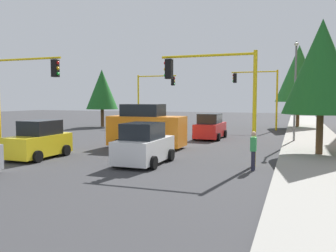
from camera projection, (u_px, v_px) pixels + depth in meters
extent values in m
plane|color=#353538|center=(153.00, 144.00, 24.41)|extent=(120.00, 120.00, 0.00)
cube|color=gray|center=(313.00, 141.00, 25.53)|extent=(80.00, 4.00, 0.15)
cylinder|color=yellow|center=(277.00, 100.00, 34.76)|extent=(0.18, 0.18, 5.96)
cylinder|color=yellow|center=(254.00, 72.00, 35.31)|extent=(0.12, 4.50, 0.12)
cube|color=black|center=(235.00, 78.00, 36.00)|extent=(0.36, 0.32, 0.96)
sphere|color=red|center=(233.00, 75.00, 36.04)|extent=(0.18, 0.18, 0.18)
sphere|color=yellow|center=(233.00, 78.00, 36.06)|extent=(0.18, 0.18, 0.18)
sphere|color=green|center=(233.00, 81.00, 36.08)|extent=(0.18, 0.18, 0.18)
cylinder|color=yellow|center=(138.00, 101.00, 39.86)|extent=(0.18, 0.18, 5.78)
cylinder|color=yellow|center=(157.00, 76.00, 38.89)|extent=(0.12, 4.50, 0.12)
cube|color=black|center=(173.00, 81.00, 38.29)|extent=(0.36, 0.32, 0.96)
sphere|color=red|center=(174.00, 78.00, 38.21)|extent=(0.18, 0.18, 0.18)
sphere|color=yellow|center=(174.00, 81.00, 38.23)|extent=(0.18, 0.18, 0.18)
sphere|color=green|center=(174.00, 84.00, 38.25)|extent=(0.18, 0.18, 0.18)
cylinder|color=yellow|center=(27.00, 59.00, 20.15)|extent=(0.12, 4.50, 0.12)
cube|color=black|center=(55.00, 68.00, 19.56)|extent=(0.36, 0.32, 0.96)
sphere|color=red|center=(58.00, 63.00, 19.47)|extent=(0.18, 0.18, 0.18)
sphere|color=yellow|center=(58.00, 68.00, 19.50)|extent=(0.18, 0.18, 0.18)
sphere|color=green|center=(58.00, 74.00, 19.52)|extent=(0.18, 0.18, 0.18)
cylinder|color=yellow|center=(255.00, 109.00, 16.04)|extent=(0.18, 0.18, 5.29)
cylinder|color=yellow|center=(207.00, 56.00, 16.61)|extent=(0.12, 4.50, 0.12)
cube|color=black|center=(169.00, 69.00, 17.30)|extent=(0.36, 0.32, 0.96)
sphere|color=red|center=(166.00, 63.00, 17.33)|extent=(0.18, 0.18, 0.18)
sphere|color=yellow|center=(166.00, 69.00, 17.36)|extent=(0.18, 0.18, 0.18)
sphere|color=green|center=(166.00, 75.00, 17.38)|extent=(0.18, 0.18, 0.18)
cylinder|color=slate|center=(295.00, 93.00, 24.77)|extent=(0.14, 0.14, 7.00)
cylinder|color=slate|center=(296.00, 44.00, 23.68)|extent=(1.80, 0.10, 0.10)
ellipsoid|color=silver|center=(296.00, 44.00, 22.84)|extent=(0.56, 0.28, 0.20)
cylinder|color=brown|center=(298.00, 114.00, 37.95)|extent=(0.36, 0.36, 3.01)
cone|color=#28752D|center=(299.00, 74.00, 37.62)|extent=(4.82, 4.82, 6.02)
cylinder|color=brown|center=(102.00, 117.00, 39.31)|extent=(0.36, 0.36, 2.19)
cone|color=#1E6023|center=(102.00, 89.00, 39.07)|extent=(3.50, 3.50, 4.38)
cylinder|color=brown|center=(319.00, 133.00, 18.87)|extent=(0.36, 0.36, 2.50)
cone|color=#1E6023|center=(322.00, 67.00, 18.61)|extent=(4.00, 4.00, 5.00)
cube|color=orange|center=(147.00, 131.00, 22.31)|extent=(1.90, 4.80, 1.85)
cube|color=black|center=(143.00, 110.00, 22.29)|extent=(1.67, 2.50, 0.76)
cylinder|color=black|center=(174.00, 142.00, 22.81)|extent=(0.20, 0.60, 0.60)
cylinder|color=black|center=(163.00, 146.00, 20.91)|extent=(0.20, 0.60, 0.60)
cylinder|color=black|center=(132.00, 140.00, 23.82)|extent=(0.20, 0.60, 0.60)
cylinder|color=black|center=(118.00, 144.00, 21.92)|extent=(0.20, 0.60, 0.60)
cube|color=black|center=(143.00, 128.00, 29.28)|extent=(4.06, 1.73, 1.05)
cube|color=black|center=(144.00, 117.00, 29.40)|extent=(2.11, 1.52, 0.76)
cylinder|color=black|center=(147.00, 135.00, 27.82)|extent=(0.60, 0.20, 0.60)
cylinder|color=black|center=(126.00, 134.00, 28.44)|extent=(0.60, 0.20, 0.60)
cylinder|color=black|center=(159.00, 132.00, 30.17)|extent=(0.60, 0.20, 0.60)
cylinder|color=black|center=(139.00, 131.00, 30.80)|extent=(0.60, 0.20, 0.60)
cube|color=white|center=(144.00, 149.00, 16.80)|extent=(3.69, 1.77, 1.05)
cube|color=black|center=(143.00, 131.00, 16.55)|extent=(1.92, 1.56, 0.76)
cylinder|color=black|center=(137.00, 153.00, 18.22)|extent=(0.60, 0.20, 0.60)
cylinder|color=black|center=(171.00, 155.00, 17.58)|extent=(0.60, 0.20, 0.60)
cylinder|color=black|center=(115.00, 160.00, 16.07)|extent=(0.60, 0.20, 0.60)
cylinder|color=black|center=(154.00, 163.00, 15.43)|extent=(0.60, 0.20, 0.60)
cube|color=red|center=(210.00, 130.00, 27.52)|extent=(4.18, 1.74, 1.05)
cube|color=black|center=(210.00, 118.00, 27.26)|extent=(2.17, 1.53, 0.76)
cylinder|color=black|center=(203.00, 133.00, 29.08)|extent=(0.60, 0.20, 0.60)
cylinder|color=black|center=(225.00, 134.00, 28.45)|extent=(0.60, 0.20, 0.60)
cylinder|color=black|center=(194.00, 136.00, 26.65)|extent=(0.60, 0.20, 0.60)
cylinder|color=black|center=(219.00, 137.00, 26.02)|extent=(0.60, 0.20, 0.60)
cube|color=yellow|center=(38.00, 145.00, 18.43)|extent=(3.65, 1.67, 1.05)
cube|color=black|center=(40.00, 128.00, 18.53)|extent=(1.90, 1.47, 0.76)
cylinder|color=black|center=(38.00, 157.00, 17.09)|extent=(0.60, 0.20, 0.60)
cylinder|color=black|center=(9.00, 155.00, 17.70)|extent=(0.60, 0.20, 0.60)
cylinder|color=black|center=(66.00, 150.00, 19.21)|extent=(0.60, 0.20, 0.60)
cylinder|color=black|center=(39.00, 149.00, 19.82)|extent=(0.60, 0.20, 0.60)
cylinder|color=#262638|center=(253.00, 161.00, 15.16)|extent=(0.16, 0.16, 0.85)
cylinder|color=#262638|center=(253.00, 160.00, 15.35)|extent=(0.16, 0.16, 0.85)
cube|color=green|center=(253.00, 144.00, 15.20)|extent=(0.40, 0.24, 0.60)
sphere|color=tan|center=(254.00, 134.00, 15.17)|extent=(0.22, 0.22, 0.22)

